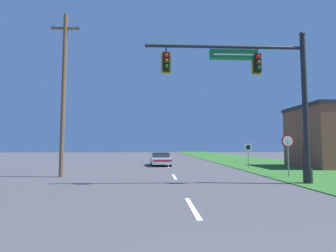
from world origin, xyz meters
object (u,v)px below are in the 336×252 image
at_px(car_ahead, 160,159).
at_px(utility_pole_near, 64,91).
at_px(stop_sign, 288,146).
at_px(route_sign_post, 248,150).
at_px(signal_mast, 266,90).

xyz_separation_m(car_ahead, utility_pole_near, (-6.16, -9.26, 4.65)).
relative_size(stop_sign, route_sign_post, 1.23).
bearing_deg(route_sign_post, car_ahead, 150.03).
xyz_separation_m(route_sign_post, utility_pole_near, (-13.34, -5.12, 3.73)).
xyz_separation_m(signal_mast, route_sign_post, (2.07, 8.63, -3.14)).
xyz_separation_m(signal_mast, stop_sign, (2.39, 2.71, -2.80)).
bearing_deg(utility_pole_near, car_ahead, 56.36).
bearing_deg(utility_pole_near, signal_mast, -17.28).
height_order(car_ahead, route_sign_post, route_sign_post).
bearing_deg(stop_sign, utility_pole_near, 176.65).
relative_size(car_ahead, stop_sign, 1.80).
bearing_deg(utility_pole_near, stop_sign, -3.35).
height_order(car_ahead, utility_pole_near, utility_pole_near).
distance_m(signal_mast, stop_sign, 4.57).
bearing_deg(route_sign_post, stop_sign, -86.84).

